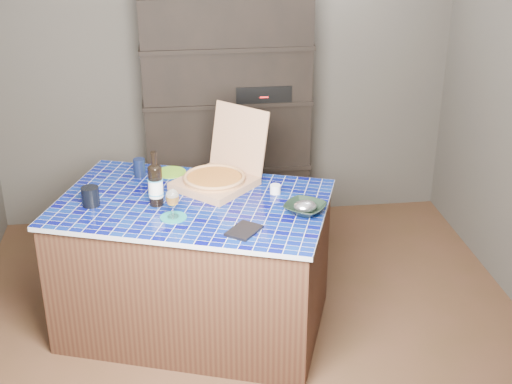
{
  "coord_description": "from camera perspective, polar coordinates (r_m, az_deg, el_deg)",
  "views": [
    {
      "loc": [
        -0.43,
        -3.5,
        2.61
      ],
      "look_at": [
        0.02,
        0.0,
        0.98
      ],
      "focal_mm": 50.0,
      "sensor_mm": 36.0,
      "label": 1
    }
  ],
  "objects": [
    {
      "name": "pizza_box",
      "position": [
        4.29,
        -3.12,
        1.27
      ],
      "size": [
        0.63,
        0.63,
        0.44
      ],
      "rotation": [
        0.0,
        0.0,
        -0.77
      ],
      "color": "tan",
      "rests_on": "kitchen_island"
    },
    {
      "name": "foil_contents",
      "position": [
        3.96,
        3.95,
        -1.15
      ],
      "size": [
        0.13,
        0.11,
        0.06
      ],
      "primitive_type": "ellipsoid",
      "color": "silver",
      "rests_on": "bowl"
    },
    {
      "name": "navy_cup",
      "position": [
        4.48,
        -9.31,
        1.95
      ],
      "size": [
        0.07,
        0.07,
        0.11
      ],
      "primitive_type": "cylinder",
      "color": "black",
      "rests_on": "kitchen_island"
    },
    {
      "name": "kitchen_island",
      "position": [
        4.31,
        -4.93,
        -5.85
      ],
      "size": [
        1.78,
        1.43,
        0.85
      ],
      "rotation": [
        0.0,
        0.0,
        -0.34
      ],
      "color": "#482D1C",
      "rests_on": "floor"
    },
    {
      "name": "mead_bottle",
      "position": [
        4.05,
        -8.04,
        0.62
      ],
      "size": [
        0.09,
        0.09,
        0.32
      ],
      "color": "black",
      "rests_on": "kitchen_island"
    },
    {
      "name": "dvd_case",
      "position": [
        3.77,
        -0.97,
        -3.1
      ],
      "size": [
        0.22,
        0.23,
        0.01
      ],
      "primitive_type": "cube",
      "rotation": [
        0.0,
        0.0,
        -0.65
      ],
      "color": "black",
      "rests_on": "kitchen_island"
    },
    {
      "name": "shelving_unit",
      "position": [
        5.33,
        -2.3,
        6.02
      ],
      "size": [
        1.2,
        0.41,
        1.8
      ],
      "color": "black",
      "rests_on": "floor"
    },
    {
      "name": "room",
      "position": [
        3.78,
        -0.35,
        3.64
      ],
      "size": [
        3.5,
        3.5,
        3.5
      ],
      "color": "#543324",
      "rests_on": "ground"
    },
    {
      "name": "bowl",
      "position": [
        3.97,
        3.94,
        -1.31
      ],
      "size": [
        0.31,
        0.31,
        0.05
      ],
      "primitive_type": "imported",
      "rotation": [
        0.0,
        0.0,
        -0.65
      ],
      "color": "black",
      "rests_on": "kitchen_island"
    },
    {
      "name": "tumbler",
      "position": [
        4.14,
        -13.1,
        -0.34
      ],
      "size": [
        0.1,
        0.1,
        0.11
      ],
      "primitive_type": "cylinder",
      "color": "black",
      "rests_on": "kitchen_island"
    },
    {
      "name": "wine_glass",
      "position": [
        3.89,
        -6.71,
        -0.5
      ],
      "size": [
        0.07,
        0.07,
        0.17
      ],
      "color": "white",
      "rests_on": "teal_trivet"
    },
    {
      "name": "green_trivet",
      "position": [
        4.52,
        -6.84,
        1.58
      ],
      "size": [
        0.19,
        0.19,
        0.01
      ],
      "primitive_type": "cylinder",
      "color": "#67A723",
      "rests_on": "kitchen_island"
    },
    {
      "name": "teal_trivet",
      "position": [
        3.94,
        -6.62,
        -2.03
      ],
      "size": [
        0.15,
        0.15,
        0.01
      ],
      "primitive_type": "cylinder",
      "color": "#15716D",
      "rests_on": "kitchen_island"
    },
    {
      "name": "white_jar",
      "position": [
        4.2,
        1.56,
        0.23
      ],
      "size": [
        0.06,
        0.06,
        0.05
      ],
      "primitive_type": "cylinder",
      "color": "white",
      "rests_on": "kitchen_island"
    }
  ]
}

